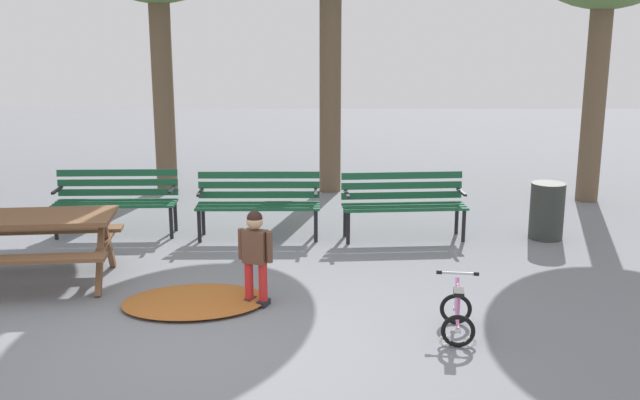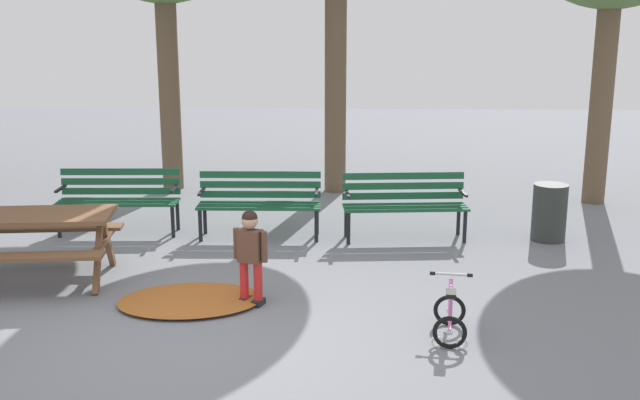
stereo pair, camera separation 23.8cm
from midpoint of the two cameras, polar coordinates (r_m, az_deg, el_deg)
The scene contains 9 objects.
ground at distance 6.94m, azimuth -8.72°, elevation -10.51°, with size 36.00×36.00×0.00m, color slate.
picnic_table at distance 8.71m, azimuth -20.49°, elevation -2.08°, with size 1.93×1.52×0.79m.
park_bench_far_left at distance 10.40m, azimuth -14.32°, elevation 0.34°, with size 1.61×0.51×0.85m.
park_bench_left at distance 9.91m, azimuth -3.90°, elevation 0.09°, with size 1.60×0.47×0.85m.
park_bench_right at distance 9.88m, azimuth 7.09°, elevation -0.02°, with size 1.63×0.58×0.85m.
child_standing at distance 7.52m, azimuth -4.38°, elevation -3.82°, with size 0.35×0.24×0.98m.
kids_bicycle at distance 6.99m, azimuth 10.77°, elevation -8.62°, with size 0.43×0.60×0.54m.
leaf_pile at distance 7.79m, azimuth -8.91°, elevation -7.48°, with size 1.46×1.02×0.07m, color #9E5623.
trash_bin at distance 10.23m, azimuth 17.60°, elevation -0.90°, with size 0.44×0.44×0.74m, color #2D332D.
Camera 2 is at (1.32, -6.23, 2.81)m, focal length 42.31 mm.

